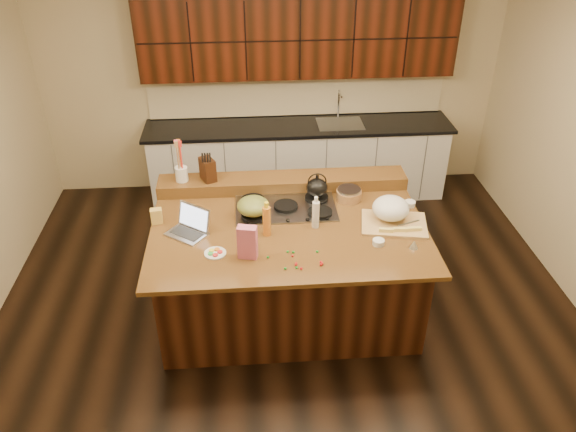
{
  "coord_description": "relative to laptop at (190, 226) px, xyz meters",
  "views": [
    {
      "loc": [
        -0.33,
        -4.08,
        3.62
      ],
      "look_at": [
        0.0,
        0.05,
        1.0
      ],
      "focal_mm": 35.0,
      "sensor_mm": 36.0,
      "label": 1
    }
  ],
  "objects": [
    {
      "name": "back_ledge",
      "position": [
        0.85,
        0.71,
        -0.0
      ],
      "size": [
        2.4,
        0.3,
        0.12
      ],
      "primitive_type": "cube",
      "color": "black",
      "rests_on": "island"
    },
    {
      "name": "gumdrop_5",
      "position": [
        1.05,
        -0.38,
        -0.05
      ],
      "size": [
        0.02,
        0.02,
        0.02
      ],
      "primitive_type": "ellipsoid",
      "color": "#198C26",
      "rests_on": "island"
    },
    {
      "name": "gumdrop_0",
      "position": [
        1.06,
        -0.53,
        -0.05
      ],
      "size": [
        0.02,
        0.02,
        0.02
      ],
      "primitive_type": "ellipsoid",
      "color": "red",
      "rests_on": "island"
    },
    {
      "name": "wooden_tray",
      "position": [
        1.76,
        0.03,
        0.04
      ],
      "size": [
        0.63,
        0.51,
        0.23
      ],
      "rotation": [
        0.0,
        0.0,
        -0.19
      ],
      "color": "tan",
      "rests_on": "island"
    },
    {
      "name": "gumdrop_1",
      "position": [
        0.65,
        -0.43,
        -0.05
      ],
      "size": [
        0.02,
        0.02,
        0.02
      ],
      "primitive_type": "ellipsoid",
      "color": "#198C26",
      "rests_on": "island"
    },
    {
      "name": "strainer_bowl",
      "position": [
        1.45,
        0.44,
        -0.02
      ],
      "size": [
        0.25,
        0.25,
        0.09
      ],
      "primitive_type": "cylinder",
      "rotation": [
        0.0,
        0.0,
        -0.05
      ],
      "color": "#996B3F",
      "rests_on": "island"
    },
    {
      "name": "back_counter",
      "position": [
        1.15,
        2.24,
        0.0
      ],
      "size": [
        3.7,
        0.66,
        2.4
      ],
      "color": "silver",
      "rests_on": "ground"
    },
    {
      "name": "gumdrop_12",
      "position": [
        0.85,
        -0.43,
        -0.05
      ],
      "size": [
        0.02,
        0.02,
        0.02
      ],
      "primitive_type": "ellipsoid",
      "color": "red",
      "rests_on": "island"
    },
    {
      "name": "kettle",
      "position": [
        1.15,
        0.44,
        0.07
      ],
      "size": [
        0.25,
        0.25,
        0.18
      ],
      "primitive_type": "ellipsoid",
      "rotation": [
        0.0,
        0.0,
        -0.29
      ],
      "color": "black",
      "rests_on": "cooktop"
    },
    {
      "name": "package_box",
      "position": [
        -0.3,
        0.17,
        0.01
      ],
      "size": [
        0.11,
        0.08,
        0.14
      ],
      "primitive_type": "cube",
      "rotation": [
        0.0,
        0.0,
        0.14
      ],
      "color": "gold",
      "rests_on": "island"
    },
    {
      "name": "utensil_crock",
      "position": [
        -0.12,
        0.71,
        0.13
      ],
      "size": [
        0.13,
        0.13,
        0.14
      ],
      "primitive_type": "cylinder",
      "rotation": [
        0.0,
        0.0,
        -0.08
      ],
      "color": "white",
      "rests_on": "back_ledge"
    },
    {
      "name": "vinegar_bottle",
      "position": [
        1.08,
        -0.0,
        0.06
      ],
      "size": [
        0.08,
        0.08,
        0.25
      ],
      "primitive_type": "cylinder",
      "rotation": [
        0.0,
        0.0,
        0.42
      ],
      "color": "silver",
      "rests_on": "island"
    },
    {
      "name": "gumdrop_7",
      "position": [
        0.81,
        -0.37,
        -0.05
      ],
      "size": [
        0.02,
        0.02,
        0.02
      ],
      "primitive_type": "ellipsoid",
      "color": "#198C26",
      "rests_on": "island"
    },
    {
      "name": "cooktop",
      "position": [
        0.85,
        0.31,
        -0.05
      ],
      "size": [
        0.92,
        0.52,
        0.05
      ],
      "color": "gray",
      "rests_on": "island"
    },
    {
      "name": "kitchen_timer",
      "position": [
        1.85,
        -0.38,
        -0.03
      ],
      "size": [
        0.08,
        0.08,
        0.07
      ],
      "primitive_type": "cone",
      "rotation": [
        0.0,
        0.0,
        -0.0
      ],
      "color": "silver",
      "rests_on": "island"
    },
    {
      "name": "knife_block",
      "position": [
        0.13,
        0.71,
        0.17
      ],
      "size": [
        0.17,
        0.21,
        0.22
      ],
      "primitive_type": "cube",
      "rotation": [
        0.0,
        0.0,
        0.44
      ],
      "color": "black",
      "rests_on": "back_ledge"
    },
    {
      "name": "laptop",
      "position": [
        0.0,
        0.0,
        0.0
      ],
      "size": [
        0.41,
        0.4,
        0.23
      ],
      "rotation": [
        0.0,
        0.0,
        -0.64
      ],
      "color": "#B7B7BC",
      "rests_on": "island"
    },
    {
      "name": "ramekin_b",
      "position": [
        2.0,
        0.28,
        -0.04
      ],
      "size": [
        0.13,
        0.13,
        0.04
      ],
      "primitive_type": "cylinder",
      "rotation": [
        0.0,
        0.0,
        -0.34
      ],
      "color": "white",
      "rests_on": "island"
    },
    {
      "name": "island",
      "position": [
        0.85,
        0.01,
        -0.52
      ],
      "size": [
        2.4,
        1.6,
        0.92
      ],
      "color": "black",
      "rests_on": "ground"
    },
    {
      "name": "oil_bottle",
      "position": [
        0.66,
        -0.09,
        0.07
      ],
      "size": [
        0.09,
        0.09,
        0.27
      ],
      "primitive_type": "cylinder",
      "rotation": [
        0.0,
        0.0,
        0.28
      ],
      "color": "orange",
      "rests_on": "island"
    },
    {
      "name": "gumdrop_6",
      "position": [
        1.06,
        -0.56,
        -0.05
      ],
      "size": [
        0.02,
        0.02,
        0.02
      ],
      "primitive_type": "ellipsoid",
      "color": "red",
      "rests_on": "island"
    },
    {
      "name": "gumdrop_9",
      "position": [
        0.86,
        -0.38,
        -0.05
      ],
      "size": [
        0.02,
        0.02,
        0.02
      ],
      "primitive_type": "ellipsoid",
      "color": "#198C26",
      "rests_on": "island"
    },
    {
      "name": "gumdrop_4",
      "position": [
        0.86,
        -0.54,
        -0.05
      ],
      "size": [
        0.02,
        0.02,
        0.02
      ],
      "primitive_type": "ellipsoid",
      "color": "red",
      "rests_on": "island"
    },
    {
      "name": "pink_bag",
      "position": [
        0.49,
        -0.4,
        0.08
      ],
      "size": [
        0.17,
        0.11,
        0.29
      ],
      "primitive_type": "cube",
      "rotation": [
        0.0,
        0.0,
        -0.22
      ],
      "color": "#CF6181",
      "rests_on": "island"
    },
    {
      "name": "gumdrop_3",
      "position": [
        0.77,
        -0.59,
        -0.05
      ],
      "size": [
        0.02,
        0.02,
        0.02
      ],
      "primitive_type": "ellipsoid",
      "color": "#198C26",
      "rests_on": "island"
    },
    {
      "name": "green_bowl",
      "position": [
        0.55,
        0.18,
        0.06
      ],
      "size": [
        0.3,
        0.3,
        0.16
      ],
      "primitive_type": "ellipsoid",
      "rotation": [
        0.0,
        0.0,
        -0.03
      ],
      "color": "olive",
      "rests_on": "cooktop"
    },
    {
      "name": "gumdrop_11",
      "position": [
        0.86,
        -0.58,
        -0.05
      ],
      "size": [
        0.02,
        0.02,
        0.02
      ],
      "primitive_type": "ellipsoid",
      "color": "#198C26",
      "rests_on": "island"
    },
    {
      "name": "ramekin_a",
      "position": [
        1.57,
        -0.31,
        -0.04
      ],
      "size": [
        0.13,
        0.13,
        0.04
      ],
      "primitive_type": "cylinder",
      "rotation": [
        0.0,
        0.0,
        -0.43
      ],
      "color": "white",
      "rests_on": "island"
    },
    {
      "name": "ramekin_c",
      "position": [
        1.7,
        0.23,
        -0.04
      ],
      "size": [
        0.11,
        0.11,
        0.04
      ],
      "primitive_type": "cylinder",
      "rotation": [
        0.0,
        0.0,
        0.11
      ],
      "color": "white",
      "rests_on": "island"
    },
    {
      "name": "gumdrop_10",
      "position": [
        1.07,
        -0.55,
        -0.05
      ],
      "size": [
        0.02,
        0.02,
        0.02
      ],
      "primitive_type": "ellipsoid",
      "color": "red",
      "rests_on": "island"
    },
    {
      "name": "gumdrop_8",
      "position": [
        0.9,
        -0.6,
        -0.05
      ],
      "size": [
        0.02,
        0.02,
        0.02
      ],
      "primitive_type": "ellipsoid",
      "color": "red",
      "rests_on": "island"
    },
    {
      "name": "gumdrop_2",
      "position": [
        0.87,
        -0.53,
        -0.05
      ],
      "size": [
        0.02,
        0.02,
        0.02
      ],
      "primitive_type": "ellipsoid",
      "color": "red",
      "rests_on": "island"
    },
    {
      "name": "room",
      "position": [
        0.85,
        0.01,
        0.37
      ],
      "size": [
        5.52,
        5.02,
        2.72
      ],
      "color": "black",
      "rests_on": "ground"
    },
    {
      "name": "candy_plate",
      "position": [
        0.22,
        -0.34,
        -0.05
      ],
      "size": [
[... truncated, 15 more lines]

